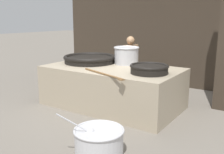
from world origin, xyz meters
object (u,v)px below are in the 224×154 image
at_px(giant_wok_far, 149,69).
at_px(prep_bowl_vegetables, 99,140).
at_px(giant_wok_near, 90,59).
at_px(cook, 130,63).
at_px(stock_pot, 126,55).

height_order(giant_wok_far, prep_bowl_vegetables, giant_wok_far).
xyz_separation_m(giant_wok_far, prep_bowl_vegetables, (0.08, -1.97, -0.86)).
height_order(giant_wok_near, cook, cook).
height_order(cook, prep_bowl_vegetables, cook).
relative_size(giant_wok_near, prep_bowl_vegetables, 1.53).
xyz_separation_m(giant_wok_far, cook, (-1.26, 1.35, -0.19)).
bearing_deg(cook, stock_pot, 121.17).
bearing_deg(stock_pot, cook, 111.42).
xyz_separation_m(stock_pot, cook, (-0.24, 0.60, -0.33)).
bearing_deg(prep_bowl_vegetables, stock_pot, 112.20).
xyz_separation_m(cook, prep_bowl_vegetables, (1.34, -3.32, -0.67)).
height_order(stock_pot, prep_bowl_vegetables, stock_pot).
xyz_separation_m(giant_wok_near, cook, (0.70, 0.97, -0.20)).
relative_size(stock_pot, cook, 0.40).
bearing_deg(giant_wok_near, stock_pot, 21.59).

